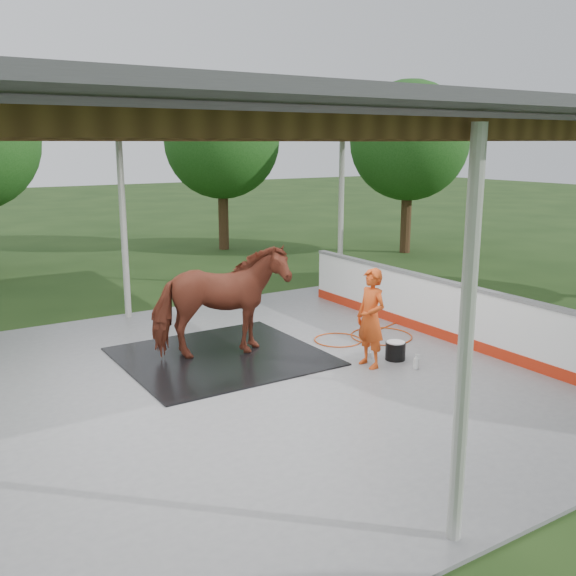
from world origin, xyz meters
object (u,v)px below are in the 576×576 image
dasher_board (442,310)px  wash_bucket (395,350)px  handler (371,318)px  horse (220,302)px

dasher_board → wash_bucket: bearing=-162.5°
dasher_board → handler: handler is taller
dasher_board → handler: size_ratio=4.78×
dasher_board → wash_bucket: 1.72m
horse → handler: (1.90, -1.76, -0.16)m
dasher_board → handler: (-2.19, -0.52, 0.29)m
handler → wash_bucket: size_ratio=4.81×
horse → wash_bucket: 3.15m
dasher_board → wash_bucket: size_ratio=22.96×
horse → wash_bucket: (2.49, -1.74, -0.84)m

